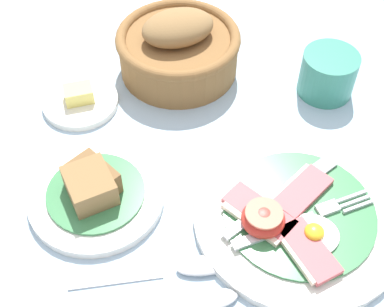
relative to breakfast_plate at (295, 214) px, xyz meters
name	(u,v)px	position (x,y,z in m)	size (l,w,h in m)	color
ground_plane	(242,222)	(-0.06, 0.00, -0.01)	(3.00, 3.00, 0.00)	#A3BCD1
breakfast_plate	(295,214)	(0.00, 0.00, 0.00)	(0.26, 0.26, 0.04)	silver
bread_plate	(95,192)	(-0.24, 0.05, 0.01)	(0.17, 0.17, 0.05)	silver
sugar_cup	(328,73)	(0.09, 0.22, 0.02)	(0.08, 0.08, 0.07)	#337F6B
bread_basket	(178,48)	(-0.13, 0.28, 0.03)	(0.19, 0.19, 0.10)	brown
butter_dish	(80,100)	(-0.27, 0.22, 0.00)	(0.11, 0.11, 0.03)	silver
teaspoon_by_saucer	(182,305)	(-0.14, -0.11, -0.01)	(0.19, 0.04, 0.01)	silver
teaspoon_near_cup	(183,269)	(-0.14, -0.06, -0.01)	(0.19, 0.03, 0.01)	silver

